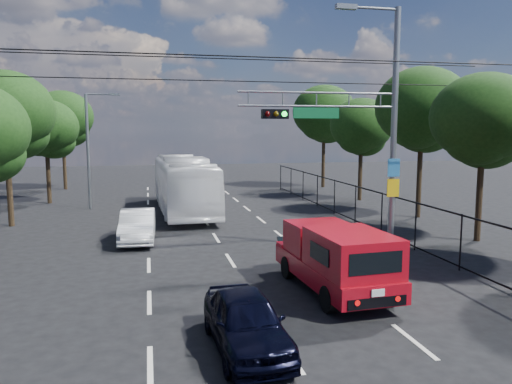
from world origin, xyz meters
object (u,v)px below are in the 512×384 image
object	(u,v)px
white_bus	(184,184)
white_van	(138,226)
red_pickup	(335,257)
navy_hatchback	(246,321)
signal_mast	(365,120)

from	to	relation	value
white_bus	white_van	distance (m)	8.02
red_pickup	navy_hatchback	world-z (taller)	red_pickup
red_pickup	white_van	bearing A→B (deg)	125.51
signal_mast	red_pickup	world-z (taller)	signal_mast
navy_hatchback	white_bus	xyz separation A→B (m)	(-0.01, 19.22, 1.00)
navy_hatchback	white_bus	world-z (taller)	white_bus
signal_mast	red_pickup	xyz separation A→B (m)	(-2.78, -4.24, -4.16)
white_bus	white_van	bearing A→B (deg)	-110.75
navy_hatchback	white_van	size ratio (longest dim) A/B	0.91
red_pickup	white_bus	bearing A→B (deg)	102.08
red_pickup	signal_mast	bearing A→B (deg)	56.74
signal_mast	navy_hatchback	world-z (taller)	signal_mast
red_pickup	white_van	world-z (taller)	red_pickup
signal_mast	navy_hatchback	size ratio (longest dim) A/B	2.50
red_pickup	navy_hatchback	bearing A→B (deg)	-135.57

